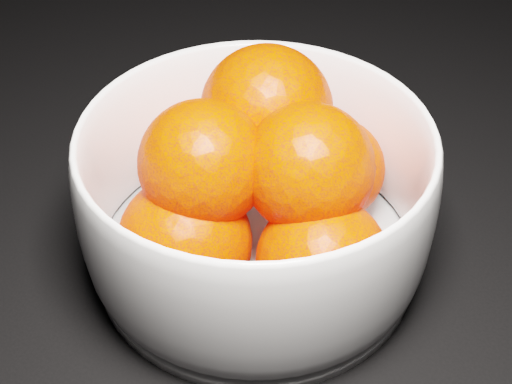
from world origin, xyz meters
The scene contains 3 objects.
ground centered at (0.00, 0.00, 0.00)m, with size 3.00×3.00×0.00m, color black.
bowl centered at (0.06, -0.25, 0.06)m, with size 0.24×0.24×0.12m.
orange_pile centered at (0.06, -0.25, 0.08)m, with size 0.21×0.20×0.14m.
Camera 1 is at (0.25, -0.56, 0.38)m, focal length 50.00 mm.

